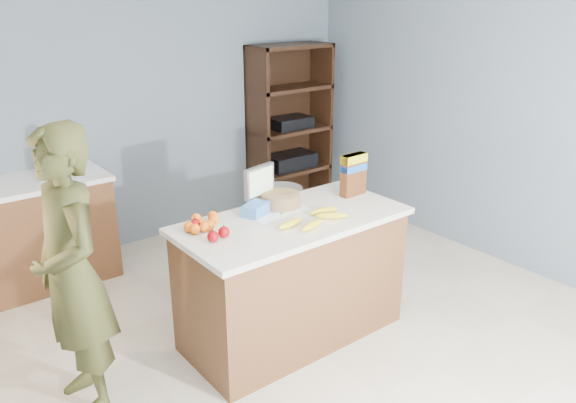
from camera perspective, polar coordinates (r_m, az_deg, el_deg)
floor at (r=3.95m, az=3.24°, el=-15.15°), size 4.50×5.00×0.02m
walls at (r=3.28m, az=3.82°, el=9.01°), size 4.52×5.02×2.51m
counter_peninsula at (r=3.93m, az=0.45°, el=-8.22°), size 1.56×0.76×0.90m
back_cabinet at (r=5.04m, az=-24.46°, el=-2.98°), size 1.24×0.62×0.90m
shelving_unit at (r=6.18m, az=-0.09°, el=7.06°), size 0.90×0.40×1.80m
person at (r=3.32m, az=-21.13°, el=-7.01°), size 0.43×0.63×1.69m
knife_block at (r=4.87m, az=-22.45°, el=3.64°), size 0.12×0.10×0.31m
envelopes at (r=3.78m, az=-0.62°, el=-1.23°), size 0.44×0.17×0.00m
bananas at (r=3.64m, az=2.76°, el=-1.75°), size 0.53×0.23×0.05m
apples at (r=3.46m, az=-7.87°, el=-2.98°), size 0.16×0.30×0.07m
oranges at (r=3.59m, az=-8.64°, el=-2.19°), size 0.28×0.22×0.07m
blue_carton at (r=3.75m, az=-3.31°, el=-0.81°), size 0.21×0.18×0.08m
salad_bowl at (r=3.90m, az=-0.68°, el=0.36°), size 0.30×0.30×0.13m
tv at (r=3.90m, az=-2.92°, el=1.88°), size 0.28×0.12×0.28m
cereal_box at (r=4.11m, az=6.68°, el=3.05°), size 0.21×0.08×0.31m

